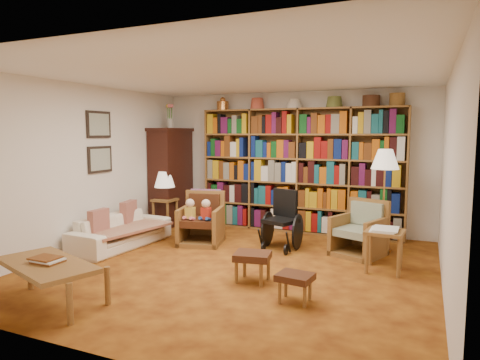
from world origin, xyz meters
The scene contains 23 objects.
floor centered at (0.00, 0.00, 0.00)m, with size 5.00×5.00×0.00m, color #AE661A.
ceiling centered at (0.00, 0.00, 2.50)m, with size 5.00×5.00×0.00m, color white.
wall_back centered at (0.00, 2.50, 1.25)m, with size 5.00×5.00×0.00m, color white.
wall_front centered at (0.00, -2.50, 1.25)m, with size 5.00×5.00×0.00m, color white.
wall_left centered at (-2.50, 0.00, 1.25)m, with size 5.00×5.00×0.00m, color white.
wall_right centered at (2.50, 0.00, 1.25)m, with size 5.00×5.00×0.00m, color white.
bookshelf centered at (0.20, 2.33, 1.17)m, with size 3.60×0.30×2.42m.
curio_cabinet centered at (-2.25, 2.00, 0.95)m, with size 0.50×0.95×2.40m.
framed_pictures centered at (-2.48, 0.30, 1.62)m, with size 0.03×0.52×0.97m.
sofa centered at (-2.05, 0.24, 0.25)m, with size 0.67×1.70×0.50m, color white.
sofa_throw centered at (-2.00, 0.24, 0.30)m, with size 0.76×1.42×0.04m, color beige.
cushion_left centered at (-2.18, 0.59, 0.45)m, with size 0.12×0.38×0.38m, color maroon.
cushion_right centered at (-2.18, -0.11, 0.45)m, with size 0.11×0.36×0.36m, color maroon.
side_table_lamp centered at (-2.15, 1.62, 0.40)m, with size 0.39×0.39×0.55m.
table_lamp centered at (-2.15, 1.62, 0.90)m, with size 0.38×0.38×0.51m.
armchair_leather centered at (-0.99, 0.97, 0.35)m, with size 0.82×0.83×0.84m.
armchair_sage centered at (1.42, 1.30, 0.30)m, with size 0.87×0.87×0.79m.
wheelchair centered at (0.28, 1.18, 0.41)m, with size 0.56×0.72×0.90m.
floor_lamp centered at (1.71, 1.63, 1.32)m, with size 0.41×0.41×1.53m.
side_table_papers centered at (1.83, 0.60, 0.44)m, with size 0.49×0.49×0.56m.
footstool_a centered at (0.43, -0.42, 0.29)m, with size 0.47×0.42×0.35m.
footstool_b centered at (1.06, -0.82, 0.25)m, with size 0.39×0.34×0.30m.
coffee_table centered at (-1.24, -1.92, 0.40)m, with size 1.33×0.97×0.51m.
Camera 1 is at (2.27, -5.01, 1.77)m, focal length 32.00 mm.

